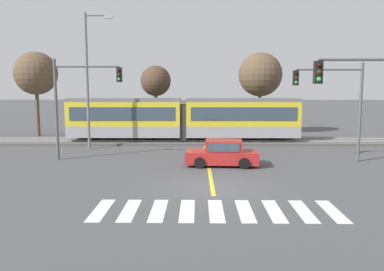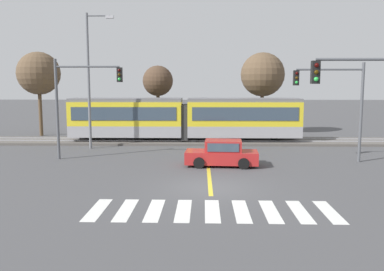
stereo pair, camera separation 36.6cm
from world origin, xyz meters
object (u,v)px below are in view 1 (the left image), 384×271
(sedan_crossing, at_px, (222,154))
(traffic_light_mid_right, at_px, (337,96))
(traffic_light_mid_left, at_px, (78,93))
(bare_tree_far_west, at_px, (36,74))
(light_rail_tram, at_px, (183,117))
(street_lamp_west, at_px, (89,74))
(bare_tree_east, at_px, (260,75))
(traffic_light_near_right, at_px, (374,102))
(bare_tree_west, at_px, (156,81))

(sedan_crossing, height_order, traffic_light_mid_right, traffic_light_mid_right)
(traffic_light_mid_left, xyz_separation_m, bare_tree_far_west, (-7.04, 11.47, 1.49))
(light_rail_tram, relative_size, street_lamp_west, 1.89)
(bare_tree_far_west, bearing_deg, bare_tree_east, 5.15)
(traffic_light_mid_left, height_order, traffic_light_mid_right, traffic_light_mid_left)
(traffic_light_mid_right, bearing_deg, sedan_crossing, -168.79)
(traffic_light_mid_right, xyz_separation_m, bare_tree_far_west, (-22.97, 11.99, 1.63))
(traffic_light_near_right, height_order, street_lamp_west, street_lamp_west)
(traffic_light_mid_right, height_order, bare_tree_west, bare_tree_west)
(traffic_light_mid_left, height_order, bare_tree_east, bare_tree_east)
(sedan_crossing, height_order, bare_tree_east, bare_tree_east)
(street_lamp_west, relative_size, bare_tree_west, 1.52)
(traffic_light_mid_right, bearing_deg, bare_tree_east, 100.22)
(bare_tree_far_west, xyz_separation_m, bare_tree_west, (10.63, 1.56, -0.69))
(traffic_light_mid_left, height_order, traffic_light_near_right, traffic_light_mid_left)
(light_rail_tram, bearing_deg, bare_tree_east, 39.32)
(traffic_light_mid_left, relative_size, street_lamp_west, 0.64)
(traffic_light_mid_right, xyz_separation_m, bare_tree_east, (-2.49, 13.83, 1.55))
(sedan_crossing, distance_m, traffic_light_near_right, 9.66)
(traffic_light_mid_left, xyz_separation_m, bare_tree_east, (13.43, 13.31, 1.42))
(sedan_crossing, xyz_separation_m, bare_tree_west, (-5.28, 14.94, 4.27))
(light_rail_tram, distance_m, traffic_light_mid_right, 12.66)
(light_rail_tram, height_order, street_lamp_west, street_lamp_west)
(traffic_light_near_right, relative_size, street_lamp_west, 0.62)
(sedan_crossing, relative_size, bare_tree_far_west, 0.56)
(light_rail_tram, distance_m, bare_tree_east, 9.82)
(traffic_light_mid_left, distance_m, bare_tree_west, 13.53)
(sedan_crossing, bearing_deg, bare_tree_west, 109.45)
(traffic_light_near_right, height_order, bare_tree_far_west, bare_tree_far_west)
(sedan_crossing, relative_size, traffic_light_mid_right, 0.71)
(bare_tree_west, distance_m, bare_tree_east, 9.86)
(sedan_crossing, height_order, bare_tree_far_west, bare_tree_far_west)
(bare_tree_far_west, bearing_deg, bare_tree_west, 8.33)
(traffic_light_near_right, relative_size, bare_tree_far_west, 0.80)
(traffic_light_near_right, relative_size, bare_tree_west, 0.95)
(bare_tree_west, bearing_deg, street_lamp_west, -114.53)
(traffic_light_mid_left, bearing_deg, bare_tree_far_west, 121.56)
(street_lamp_west, bearing_deg, bare_tree_far_west, 132.95)
(bare_tree_far_west, bearing_deg, light_rail_tram, -16.47)
(bare_tree_east, bearing_deg, sedan_crossing, -106.67)
(traffic_light_mid_left, distance_m, traffic_light_mid_right, 15.93)
(traffic_light_mid_right, height_order, traffic_light_near_right, traffic_light_near_right)
(sedan_crossing, distance_m, traffic_light_mid_left, 9.71)
(traffic_light_mid_right, height_order, bare_tree_east, bare_tree_east)
(sedan_crossing, xyz_separation_m, bare_tree_east, (4.56, 15.23, 4.89))
(sedan_crossing, distance_m, bare_tree_west, 16.41)
(bare_tree_east, bearing_deg, light_rail_tram, -140.68)
(traffic_light_mid_right, relative_size, bare_tree_west, 0.94)
(bare_tree_far_west, bearing_deg, sedan_crossing, -40.07)
(traffic_light_mid_left, relative_size, bare_tree_far_west, 0.83)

